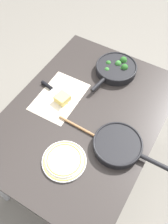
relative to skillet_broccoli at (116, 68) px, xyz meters
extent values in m
plane|color=slate|center=(0.41, -0.01, -0.77)|extent=(14.00, 14.00, 0.00)
cube|color=#2D2826|center=(0.41, -0.01, -0.05)|extent=(1.19, 0.86, 0.03)
cylinder|color=#BCBCC1|center=(-0.13, -0.37, -0.41)|extent=(0.05, 0.05, 0.71)
cylinder|color=#BCBCC1|center=(-0.13, 0.36, -0.41)|extent=(0.05, 0.05, 0.71)
cylinder|color=black|center=(0.00, 0.00, -0.01)|extent=(0.27, 0.27, 0.05)
torus|color=black|center=(0.00, 0.00, 0.02)|extent=(0.27, 0.27, 0.01)
cylinder|color=black|center=(0.19, -0.03, 0.01)|extent=(0.13, 0.04, 0.02)
cylinder|color=#205218|center=(-0.01, 0.05, -0.01)|extent=(0.02, 0.02, 0.02)
sphere|color=#286023|center=(-0.01, 0.05, 0.02)|extent=(0.05, 0.05, 0.05)
cylinder|color=#245B1C|center=(0.00, -0.06, -0.01)|extent=(0.01, 0.01, 0.02)
sphere|color=#2D6B28|center=(0.00, -0.06, 0.01)|extent=(0.04, 0.04, 0.04)
cylinder|color=#2C6823|center=(0.00, 0.03, -0.01)|extent=(0.01, 0.01, 0.02)
sphere|color=#387A33|center=(0.00, 0.03, 0.01)|extent=(0.03, 0.03, 0.03)
cylinder|color=#205218|center=(-0.07, 0.02, -0.01)|extent=(0.02, 0.02, 0.03)
sphere|color=#286023|center=(-0.07, 0.02, 0.02)|extent=(0.05, 0.05, 0.05)
cylinder|color=#2C6823|center=(0.05, -0.04, -0.01)|extent=(0.01, 0.01, 0.02)
sphere|color=#387A33|center=(0.05, -0.04, 0.01)|extent=(0.03, 0.03, 0.03)
cylinder|color=#2C6823|center=(-0.07, 0.02, -0.01)|extent=(0.01, 0.01, 0.02)
sphere|color=#387A33|center=(-0.07, 0.02, 0.02)|extent=(0.04, 0.04, 0.04)
cylinder|color=#2C6823|center=(-0.03, 0.00, -0.01)|extent=(0.01, 0.01, 0.02)
sphere|color=#387A33|center=(-0.03, 0.00, 0.02)|extent=(0.04, 0.04, 0.04)
cube|color=#AD7F4C|center=(0.09, -0.03, -0.01)|extent=(0.03, 0.04, 0.03)
cube|color=#AD7F4C|center=(-0.02, -0.03, 0.00)|extent=(0.05, 0.04, 0.04)
cube|color=#AD7F4C|center=(0.07, 0.05, -0.01)|extent=(0.04, 0.05, 0.03)
cube|color=#AD7F4C|center=(-0.04, 0.04, 0.00)|extent=(0.05, 0.06, 0.04)
cube|color=olive|center=(0.02, -0.08, 0.00)|extent=(0.05, 0.04, 0.04)
cylinder|color=black|center=(0.50, 0.26, -0.01)|extent=(0.26, 0.26, 0.04)
torus|color=black|center=(0.50, 0.26, 0.01)|extent=(0.27, 0.27, 0.01)
cylinder|color=black|center=(0.50, 0.46, 0.00)|extent=(0.03, 0.15, 0.02)
cylinder|color=#EAD170|center=(0.50, 0.26, -0.01)|extent=(0.21, 0.21, 0.02)
cylinder|color=#996B42|center=(0.50, 0.05, -0.02)|extent=(0.02, 0.32, 0.02)
ellipsoid|color=#996B42|center=(0.51, 0.23, -0.02)|extent=(0.04, 0.07, 0.02)
cube|color=beige|center=(0.37, -0.20, -0.03)|extent=(0.36, 0.25, 0.00)
cube|color=silver|center=(0.36, -0.20, -0.03)|extent=(0.06, 0.16, 0.01)
cylinder|color=black|center=(0.34, -0.32, -0.02)|extent=(0.04, 0.09, 0.02)
cube|color=#EACC66|center=(0.39, -0.17, -0.01)|extent=(0.09, 0.09, 0.05)
cylinder|color=white|center=(0.72, 0.06, -0.02)|extent=(0.23, 0.23, 0.01)
torus|color=gold|center=(0.72, 0.06, -0.02)|extent=(0.22, 0.22, 0.01)
cylinder|color=white|center=(0.72, 0.06, -0.01)|extent=(0.19, 0.19, 0.01)
torus|color=gold|center=(0.72, 0.06, -0.01)|extent=(0.18, 0.18, 0.01)
camera|label=1|loc=(1.12, 0.42, 1.17)|focal=40.00mm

